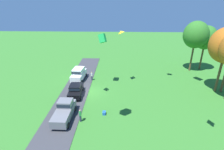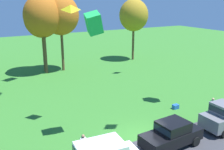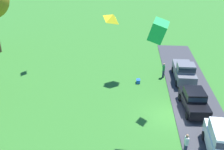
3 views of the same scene
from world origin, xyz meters
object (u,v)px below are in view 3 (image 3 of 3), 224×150
(cooler_box, at_px, (138,81))
(kite_box_topmost, at_px, (158,31))
(person_beside_suv, at_px, (164,70))
(person_watching_sky, at_px, (186,144))
(car_pickup_near_entrance, at_px, (184,71))
(kite_diamond_over_trees, at_px, (113,18))
(car_sedan_by_flagpole, at_px, (194,100))
(car_suv_far_end, at_px, (224,141))

(cooler_box, relative_size, kite_box_topmost, 0.43)
(person_beside_suv, distance_m, kite_box_topmost, 12.68)
(person_watching_sky, bearing_deg, car_pickup_near_entrance, -8.86)
(kite_diamond_over_trees, bearing_deg, kite_box_topmost, -79.86)
(person_watching_sky, distance_m, kite_box_topmost, 7.98)
(car_sedan_by_flagpole, relative_size, cooler_box, 8.02)
(car_pickup_near_entrance, height_order, kite_diamond_over_trees, kite_diamond_over_trees)
(kite_diamond_over_trees, bearing_deg, car_suv_far_end, -101.08)
(car_suv_far_end, xyz_separation_m, person_watching_sky, (0.02, 2.43, -0.42))
(kite_box_topmost, xyz_separation_m, kite_diamond_over_trees, (-0.51, 2.83, 0.92))
(kite_box_topmost, bearing_deg, person_beside_suv, -11.09)
(cooler_box, bearing_deg, kite_box_topmost, -174.72)
(kite_box_topmost, distance_m, kite_diamond_over_trees, 3.02)
(car_sedan_by_flagpole, bearing_deg, cooler_box, 45.01)
(car_suv_far_end, bearing_deg, kite_box_topmost, 67.23)
(cooler_box, distance_m, kite_box_topmost, 11.78)
(kite_box_topmost, bearing_deg, car_pickup_near_entrance, -23.34)
(cooler_box, bearing_deg, car_suv_far_end, -152.34)
(car_pickup_near_entrance, bearing_deg, person_watching_sky, 171.14)
(person_watching_sky, bearing_deg, car_suv_far_end, -90.40)
(car_pickup_near_entrance, distance_m, person_watching_sky, 11.60)
(car_suv_far_end, xyz_separation_m, car_sedan_by_flagpole, (5.78, 0.75, -0.25))
(car_suv_far_end, relative_size, car_sedan_by_flagpole, 1.05)
(person_watching_sky, bearing_deg, cooler_box, 16.38)
(cooler_box, height_order, kite_diamond_over_trees, kite_diamond_over_trees)
(car_sedan_by_flagpole, xyz_separation_m, person_watching_sky, (-5.76, 1.68, -0.16))
(cooler_box, relative_size, kite_diamond_over_trees, 0.52)
(car_pickup_near_entrance, height_order, kite_box_topmost, kite_box_topmost)
(car_suv_far_end, xyz_separation_m, kite_box_topmost, (1.99, 4.74, 6.96))
(person_beside_suv, xyz_separation_m, kite_diamond_over_trees, (-10.62, 4.81, 8.30))
(person_beside_suv, height_order, kite_box_topmost, kite_box_topmost)
(person_watching_sky, bearing_deg, kite_diamond_over_trees, 74.07)
(kite_diamond_over_trees, bearing_deg, person_watching_sky, -105.93)
(person_watching_sky, height_order, kite_diamond_over_trees, kite_diamond_over_trees)
(car_suv_far_end, distance_m, kite_diamond_over_trees, 11.03)
(person_watching_sky, relative_size, kite_diamond_over_trees, 1.59)
(car_suv_far_end, relative_size, kite_box_topmost, 3.62)
(car_suv_far_end, bearing_deg, cooler_box, 27.66)
(car_suv_far_end, height_order, kite_diamond_over_trees, kite_diamond_over_trees)
(car_suv_far_end, height_order, person_beside_suv, car_suv_far_end)
(car_pickup_near_entrance, relative_size, cooler_box, 8.96)
(cooler_box, xyz_separation_m, kite_diamond_over_trees, (-9.07, 2.04, 8.98))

